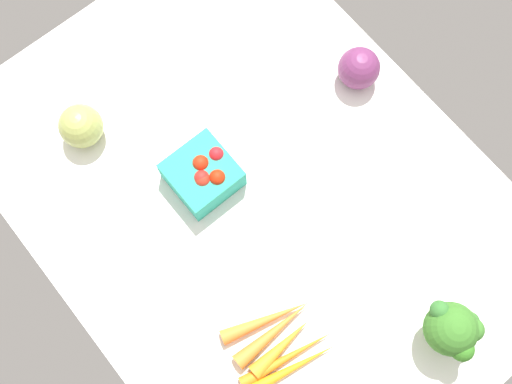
{
  "coord_description": "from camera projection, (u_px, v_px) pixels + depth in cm",
  "views": [
    {
      "loc": [
        24.14,
        -19.86,
        111.79
      ],
      "look_at": [
        0.0,
        0.0,
        4.0
      ],
      "focal_mm": 43.78,
      "sensor_mm": 36.0,
      "label": 1
    }
  ],
  "objects": [
    {
      "name": "broccoli_head",
      "position": [
        453.0,
        329.0,
        1.01
      ],
      "size": [
        10.48,
        9.32,
        11.48
      ],
      "color": "#A1C273",
      "rests_on": "tablecloth"
    },
    {
      "name": "berry_basket",
      "position": [
        203.0,
        174.0,
        1.12
      ],
      "size": [
        11.28,
        11.28,
        7.31
      ],
      "color": "teal",
      "rests_on": "tablecloth"
    },
    {
      "name": "heirloom_tomato_green",
      "position": [
        81.0,
        126.0,
        1.14
      ],
      "size": [
        8.11,
        8.11,
        8.11
      ],
      "primitive_type": "sphere",
      "color": "#9CA552",
      "rests_on": "tablecloth"
    },
    {
      "name": "tablecloth",
      "position": [
        256.0,
        197.0,
        1.15
      ],
      "size": [
        104.0,
        76.0,
        2.0
      ],
      "primitive_type": "cube",
      "color": "white",
      "rests_on": "ground"
    },
    {
      "name": "red_onion_near_basket",
      "position": [
        359.0,
        68.0,
        1.17
      ],
      "size": [
        7.96,
        7.96,
        7.96
      ],
      "primitive_type": "sphere",
      "color": "#6E2E5D",
      "rests_on": "tablecloth"
    },
    {
      "name": "carrot_bunch",
      "position": [
        278.0,
        341.0,
        1.06
      ],
      "size": [
        15.45,
        18.16,
        2.85
      ],
      "color": "orange",
      "rests_on": "tablecloth"
    }
  ]
}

